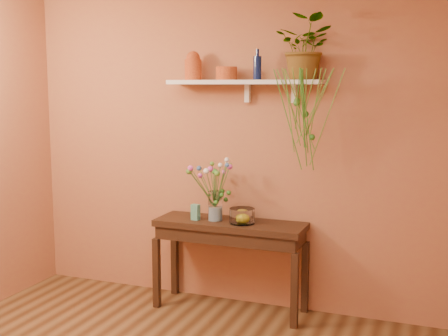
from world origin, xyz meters
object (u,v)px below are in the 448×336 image
spider_plant (306,47)px  bouquet (214,176)px  sideboard (230,234)px  glass_bowl (242,216)px  terracotta_jug (193,66)px  blue_bottle (257,67)px  glass_vase (215,208)px

spider_plant → bouquet: (-0.74, -0.12, -1.04)m
sideboard → glass_bowl: (0.12, -0.03, 0.17)m
terracotta_jug → blue_bottle: (0.57, -0.01, -0.01)m
blue_bottle → glass_vase: (-0.33, -0.09, -1.16)m
blue_bottle → glass_bowl: (-0.09, -0.11, -1.21)m
terracotta_jug → glass_vase: terracotta_jug is taller
blue_bottle → glass_vase: bearing=-165.2°
blue_bottle → glass_bowl: bearing=-128.0°
sideboard → glass_vase: (-0.13, -0.01, 0.22)m
terracotta_jug → glass_vase: bearing=-22.0°
blue_bottle → spider_plant: (0.40, 0.01, 0.15)m
glass_bowl → sideboard: bearing=164.3°
bouquet → sideboard: bearing=11.6°
blue_bottle → bouquet: blue_bottle is taller
sideboard → glass_vase: glass_vase is taller
spider_plant → bouquet: size_ratio=1.01×
sideboard → spider_plant: 1.64m
bouquet → glass_bowl: bearing=-1.1°
sideboard → glass_bowl: glass_bowl is taller
blue_bottle → glass_bowl: blue_bottle is taller
glass_bowl → bouquet: bearing=178.9°
spider_plant → glass_bowl: spider_plant is taller
spider_plant → glass_vase: size_ratio=2.00×
bouquet → glass_vase: bearing=64.1°
glass_vase → glass_bowl: size_ratio=1.19×
spider_plant → glass_bowl: bearing=-166.0°
terracotta_jug → bouquet: terracotta_jug is taller
glass_vase → bouquet: 0.27m
glass_vase → blue_bottle: bearing=14.8°
glass_vase → glass_bowl: 0.25m
terracotta_jug → glass_vase: size_ratio=0.96×
glass_bowl → spider_plant: bearing=14.0°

